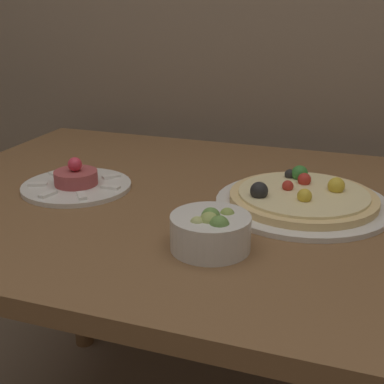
% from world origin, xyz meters
% --- Properties ---
extents(dining_table, '(1.41, 0.89, 0.74)m').
position_xyz_m(dining_table, '(0.00, 0.44, 0.66)').
color(dining_table, brown).
rests_on(dining_table, ground_plane).
extents(pizza_plate, '(0.34, 0.34, 0.06)m').
position_xyz_m(pizza_plate, '(0.11, 0.48, 0.76)').
color(pizza_plate, silver).
rests_on(pizza_plate, dining_table).
extents(tartare_plate, '(0.23, 0.23, 0.07)m').
position_xyz_m(tartare_plate, '(-0.37, 0.42, 0.76)').
color(tartare_plate, silver).
rests_on(tartare_plate, dining_table).
extents(small_bowl, '(0.13, 0.13, 0.07)m').
position_xyz_m(small_bowl, '(-0.01, 0.24, 0.77)').
color(small_bowl, silver).
rests_on(small_bowl, dining_table).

